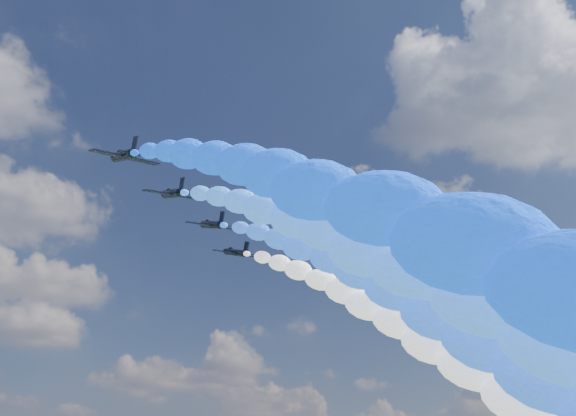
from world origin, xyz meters
TOP-DOWN VIEW (x-y plane):
  - jet_0 at (-33.56, -7.49)m, footprint 9.89×13.37m
  - trail_0 at (-33.56, -56.40)m, footprint 7.06×94.43m
  - jet_1 at (-22.19, 2.80)m, footprint 10.37×13.71m
  - trail_1 at (-22.19, -46.11)m, footprint 7.06×94.43m
  - jet_2 at (-10.41, 13.72)m, footprint 10.02×13.46m
  - trail_2 at (-10.41, -35.19)m, footprint 7.06×94.43m
  - jet_3 at (-0.27, 12.46)m, footprint 9.71×13.24m
  - trail_3 at (-0.27, -36.45)m, footprint 7.06×94.43m
  - jet_4 at (0.84, 27.13)m, footprint 10.09×13.51m
  - trail_4 at (0.84, -21.78)m, footprint 7.06×94.43m
  - jet_5 at (11.45, 14.56)m, footprint 10.13×13.54m
  - trail_5 at (11.45, -34.35)m, footprint 7.06×94.43m
  - jet_6 at (23.37, 5.94)m, footprint 9.73×13.25m
  - jet_7 at (31.10, -7.18)m, footprint 10.24×13.62m

SIDE VIEW (x-z plane):
  - trail_0 at x=-33.56m, z-range 49.13..102.93m
  - trail_1 at x=-22.19m, z-range 49.13..102.93m
  - trail_2 at x=-10.41m, z-range 49.13..102.93m
  - trail_3 at x=-0.27m, z-range 49.13..102.93m
  - trail_4 at x=0.84m, z-range 49.13..102.93m
  - trail_5 at x=11.45m, z-range 49.13..102.93m
  - jet_0 at x=-33.56m, z-range 97.75..104.40m
  - jet_1 at x=-22.19m, z-range 97.75..104.40m
  - jet_2 at x=-10.41m, z-range 97.75..104.40m
  - jet_3 at x=-0.27m, z-range 97.75..104.40m
  - jet_4 at x=0.84m, z-range 97.75..104.40m
  - jet_5 at x=11.45m, z-range 97.75..104.40m
  - jet_6 at x=23.37m, z-range 97.75..104.40m
  - jet_7 at x=31.10m, z-range 97.75..104.40m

